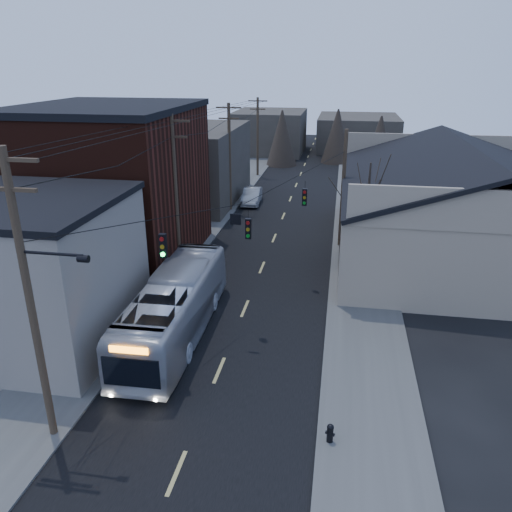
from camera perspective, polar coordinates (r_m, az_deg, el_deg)
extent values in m
cube|color=black|center=(42.43, 2.82, 3.82)|extent=(9.00, 110.00, 0.02)
cube|color=#474744|center=(43.63, -5.70, 4.30)|extent=(4.00, 110.00, 0.12)
cube|color=#474744|center=(42.18, 11.63, 3.36)|extent=(4.00, 110.00, 0.12)
cube|color=slate|center=(25.37, -24.05, -2.05)|extent=(8.00, 8.00, 7.00)
cube|color=black|center=(34.49, -16.06, 7.50)|extent=(10.00, 12.00, 10.00)
cube|color=#37322C|center=(49.22, -7.44, 10.32)|extent=(9.00, 14.00, 7.00)
cube|color=gray|center=(37.57, 22.02, 3.89)|extent=(16.00, 20.00, 5.00)
cube|color=black|center=(36.02, 16.56, 10.13)|extent=(8.16, 20.60, 2.86)
cube|color=#37322C|center=(76.58, 1.60, 14.02)|extent=(10.00, 12.00, 6.00)
cube|color=#37322C|center=(80.87, 11.55, 13.64)|extent=(12.00, 14.00, 5.00)
cone|color=black|center=(31.60, 12.46, 3.96)|extent=(0.40, 0.40, 7.20)
cylinder|color=#382B1E|center=(18.05, -24.32, -5.33)|extent=(0.28, 0.28, 10.50)
cube|color=#382B1E|center=(16.63, -26.87, 9.83)|extent=(2.20, 0.12, 0.12)
cylinder|color=#382B1E|center=(30.83, -9.15, 6.47)|extent=(0.28, 0.28, 10.00)
cube|color=#382B1E|center=(30.00, -9.68, 14.99)|extent=(2.20, 0.12, 0.12)
cylinder|color=#382B1E|center=(45.00, -3.04, 11.05)|extent=(0.28, 0.28, 9.50)
cube|color=#382B1E|center=(44.43, -3.15, 16.58)|extent=(2.20, 0.12, 0.12)
cylinder|color=#382B1E|center=(59.58, 0.19, 13.37)|extent=(0.28, 0.28, 9.00)
cube|color=#382B1E|center=(59.15, 0.20, 17.31)|extent=(2.20, 0.12, 0.12)
cylinder|color=#382B1E|center=(36.20, 9.89, 7.42)|extent=(0.28, 0.28, 8.50)
cube|color=black|center=(20.13, -10.56, 1.15)|extent=(0.28, 0.20, 1.00)
cube|color=black|center=(23.76, -0.88, 3.14)|extent=(0.28, 0.20, 1.00)
cube|color=black|center=(29.19, 5.58, 6.72)|extent=(0.28, 0.20, 1.00)
imported|color=#A9ABB5|center=(24.76, -9.24, -5.81)|extent=(2.87, 11.44, 3.17)
imported|color=#94979B|center=(48.08, -0.48, 6.86)|extent=(1.83, 4.61, 1.49)
cylinder|color=black|center=(19.00, 8.45, -19.54)|extent=(0.23, 0.23, 0.58)
sphere|color=black|center=(18.79, 8.51, -18.80)|extent=(0.25, 0.25, 0.25)
cylinder|color=black|center=(18.97, 8.46, -19.43)|extent=(0.36, 0.23, 0.12)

